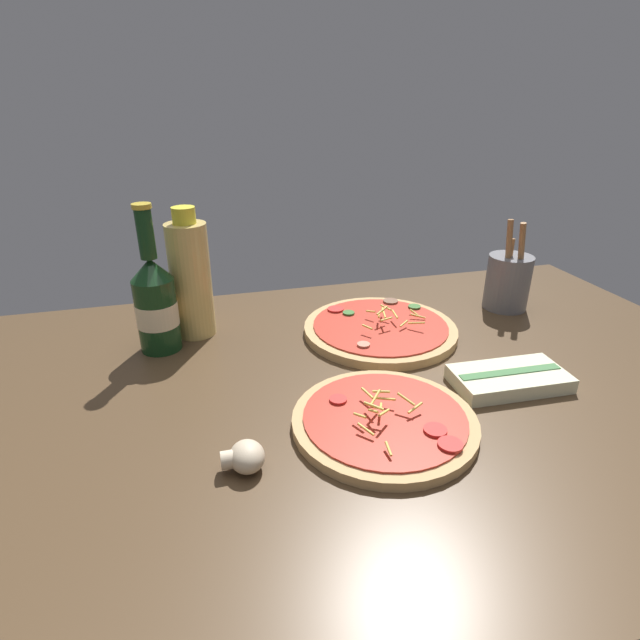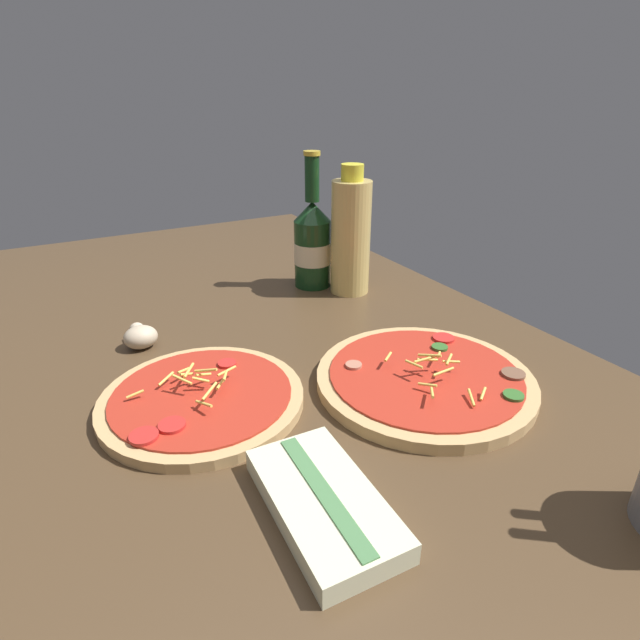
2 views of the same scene
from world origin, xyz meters
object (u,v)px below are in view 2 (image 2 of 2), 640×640
Objects in this scene: pizza_near at (202,399)px; beer_bottle at (312,242)px; mushroom_left at (140,336)px; dish_towel at (324,502)px; oil_bottle at (351,236)px; pizza_far at (425,379)px.

pizza_near is 45.44cm from beer_bottle.
mushroom_left is 0.30× the size of dish_towel.
pizza_near is 1.06× the size of oil_bottle.
pizza_near is at bearing -46.63° from beer_bottle.
beer_bottle reaches higher than pizza_near.
oil_bottle is 58.34cm from dish_towel.
beer_bottle reaches higher than pizza_far.
beer_bottle is (-30.69, 32.49, 8.21)cm from pizza_near.
pizza_far reaches higher than dish_towel.
pizza_near is at bearing -168.01° from dish_towel.
mushroom_left is at bearing -169.42° from pizza_near.
dish_towel is (47.43, -32.45, -10.05)cm from oil_bottle.
oil_bottle is at bearing 164.84° from pizza_far.
pizza_near is at bearing 10.58° from mushroom_left.
dish_towel is at bearing -27.12° from beer_bottle.
pizza_far is 1.62× the size of dish_towel.
mushroom_left is (4.33, -41.09, -9.46)cm from oil_bottle.
pizza_near is 1.42× the size of dish_towel.
dish_towel is at bearing -34.38° from oil_bottle.
oil_bottle reaches higher than pizza_far.
pizza_near reaches higher than dish_towel.
dish_towel is at bearing 11.34° from mushroom_left.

